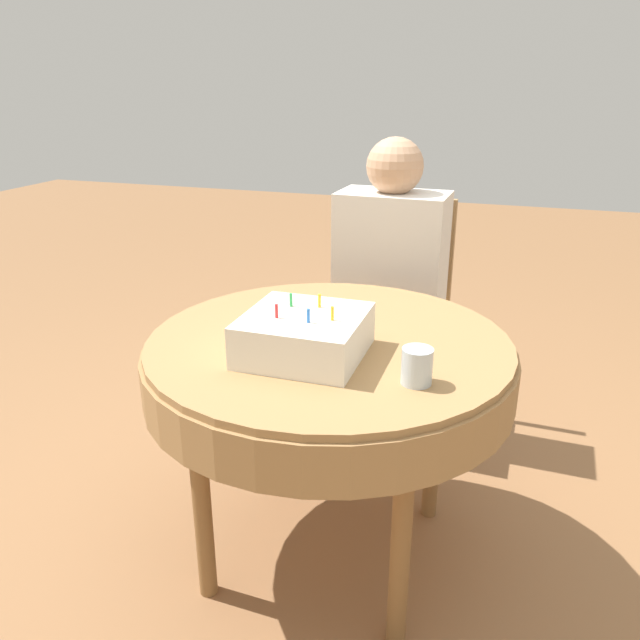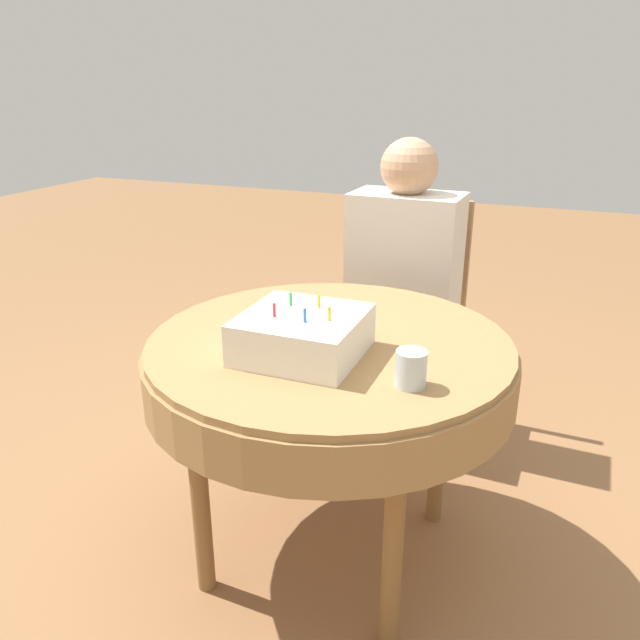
% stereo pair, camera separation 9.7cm
% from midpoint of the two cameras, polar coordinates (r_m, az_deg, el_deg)
% --- Properties ---
extents(ground_plane, '(12.00, 12.00, 0.00)m').
position_cam_midpoint_polar(ground_plane, '(2.06, -0.72, -20.20)').
color(ground_plane, '#8C603D').
extents(dining_table, '(1.00, 1.00, 0.71)m').
position_cam_midpoint_polar(dining_table, '(1.71, -0.82, -4.40)').
color(dining_table, '#9E7547').
rests_on(dining_table, ground_plane).
extents(chair, '(0.46, 0.46, 0.92)m').
position_cam_midpoint_polar(chair, '(2.52, 5.75, 1.26)').
color(chair, '#A37A4C').
rests_on(chair, ground_plane).
extents(person, '(0.41, 0.34, 1.17)m').
position_cam_midpoint_polar(person, '(2.37, 5.33, 5.20)').
color(person, tan).
rests_on(person, ground_plane).
extents(birthday_cake, '(0.29, 0.29, 0.14)m').
position_cam_midpoint_polar(birthday_cake, '(1.56, -3.20, -1.38)').
color(birthday_cake, white).
rests_on(birthday_cake, dining_table).
extents(drinking_glass, '(0.07, 0.07, 0.09)m').
position_cam_midpoint_polar(drinking_glass, '(1.43, 6.94, -4.23)').
color(drinking_glass, silver).
rests_on(drinking_glass, dining_table).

